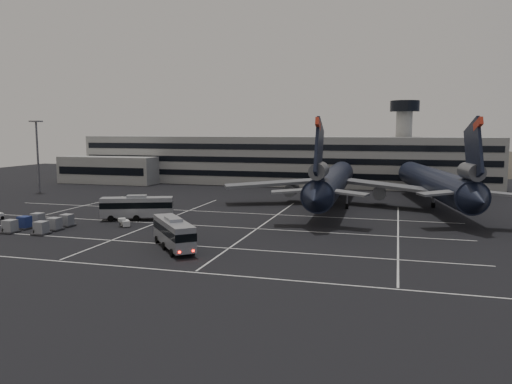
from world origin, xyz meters
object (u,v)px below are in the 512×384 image
trijet_main (332,182)px  bus_near (174,232)px  bus_far (137,206)px  uld_cluster (39,223)px

trijet_main → bus_near: bearing=-111.7°
bus_near → bus_far: size_ratio=0.87×
uld_cluster → bus_near: bearing=-12.9°
bus_far → trijet_main: bearing=-73.8°
bus_near → uld_cluster: bearing=127.2°
trijet_main → uld_cluster: trijet_main is taller
bus_near → uld_cluster: 27.10m
trijet_main → uld_cluster: (-42.13, -36.54, -4.25)m
uld_cluster → trijet_main: bearing=40.9°
bus_near → uld_cluster: size_ratio=1.18×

